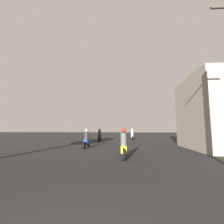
{
  "coord_description": "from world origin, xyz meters",
  "views": [
    {
      "loc": [
        0.68,
        -0.76,
        1.56
      ],
      "look_at": [
        -0.74,
        17.18,
        3.54
      ],
      "focal_mm": 24.0,
      "sensor_mm": 36.0,
      "label": 1
    }
  ],
  "objects_px": {
    "motorcycle_silver": "(132,135)",
    "motorcycle_black": "(100,136)",
    "motorcycle_yellow": "(124,146)",
    "motorcycle_blue": "(87,140)",
    "building_right_near": "(217,113)"
  },
  "relations": [
    {
      "from": "motorcycle_yellow",
      "to": "motorcycle_blue",
      "type": "relative_size",
      "value": 0.97
    },
    {
      "from": "motorcycle_yellow",
      "to": "motorcycle_silver",
      "type": "relative_size",
      "value": 0.98
    },
    {
      "from": "motorcycle_blue",
      "to": "motorcycle_silver",
      "type": "bearing_deg",
      "value": 69.43
    },
    {
      "from": "motorcycle_black",
      "to": "building_right_near",
      "type": "distance_m",
      "value": 11.63
    },
    {
      "from": "motorcycle_yellow",
      "to": "building_right_near",
      "type": "distance_m",
      "value": 8.2
    },
    {
      "from": "motorcycle_silver",
      "to": "motorcycle_yellow",
      "type": "bearing_deg",
      "value": -85.34
    },
    {
      "from": "motorcycle_blue",
      "to": "building_right_near",
      "type": "relative_size",
      "value": 0.36
    },
    {
      "from": "motorcycle_yellow",
      "to": "building_right_near",
      "type": "relative_size",
      "value": 0.35
    },
    {
      "from": "motorcycle_blue",
      "to": "building_right_near",
      "type": "bearing_deg",
      "value": 1.15
    },
    {
      "from": "motorcycle_silver",
      "to": "motorcycle_black",
      "type": "bearing_deg",
      "value": -124.71
    },
    {
      "from": "motorcycle_silver",
      "to": "building_right_near",
      "type": "relative_size",
      "value": 0.35
    },
    {
      "from": "motorcycle_silver",
      "to": "building_right_near",
      "type": "bearing_deg",
      "value": -49.85
    },
    {
      "from": "building_right_near",
      "to": "motorcycle_yellow",
      "type": "bearing_deg",
      "value": -152.44
    },
    {
      "from": "motorcycle_black",
      "to": "motorcycle_yellow",
      "type": "bearing_deg",
      "value": -68.18
    },
    {
      "from": "motorcycle_yellow",
      "to": "building_right_near",
      "type": "height_order",
      "value": "building_right_near"
    }
  ]
}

